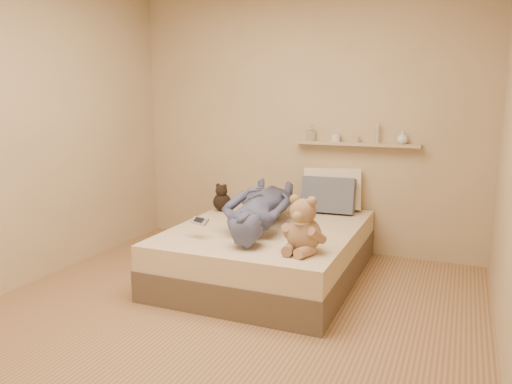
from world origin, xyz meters
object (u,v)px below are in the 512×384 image
at_px(game_console, 199,221).
at_px(teddy_bear, 303,229).
at_px(person, 260,205).
at_px(pillow_grey, 328,195).
at_px(bed, 268,251).
at_px(dark_plush, 222,199).
at_px(pillow_cream, 332,190).
at_px(wall_shelf, 356,144).

height_order(game_console, teddy_bear, teddy_bear).
bearing_deg(person, game_console, 48.81).
distance_m(teddy_bear, pillow_grey, 1.28).
relative_size(bed, dark_plush, 7.03).
height_order(game_console, person, person).
relative_size(game_console, teddy_bear, 0.39).
relative_size(teddy_bear, person, 0.28).
bearing_deg(bed, person, -163.03).
height_order(teddy_bear, dark_plush, teddy_bear).
distance_m(game_console, pillow_cream, 1.56).
bearing_deg(game_console, person, 60.44).
distance_m(dark_plush, wall_shelf, 1.41).
bearing_deg(pillow_cream, person, -115.92).
distance_m(pillow_cream, pillow_grey, 0.14).
height_order(pillow_grey, wall_shelf, wall_shelf).
bearing_deg(pillow_cream, dark_plush, -154.27).
relative_size(person, wall_shelf, 1.27).
distance_m(bed, game_console, 0.76).
xyz_separation_m(game_console, teddy_bear, (0.86, -0.03, 0.04)).
xyz_separation_m(teddy_bear, wall_shelf, (0.06, 1.49, 0.48)).
bearing_deg(person, pillow_grey, -131.89).
height_order(dark_plush, wall_shelf, wall_shelf).
bearing_deg(game_console, bed, 56.05).
xyz_separation_m(person, wall_shelf, (0.62, 0.93, 0.47)).
bearing_deg(person, bed, -174.65).
xyz_separation_m(game_console, dark_plush, (-0.26, 0.91, -0.02)).
bearing_deg(person, wall_shelf, -135.32).
xyz_separation_m(game_console, pillow_cream, (0.71, 1.38, 0.06)).
bearing_deg(bed, wall_shelf, 58.82).
bearing_deg(person, pillow_cream, -127.55).
bearing_deg(teddy_bear, bed, 130.03).
height_order(person, wall_shelf, wall_shelf).
xyz_separation_m(bed, game_console, (-0.37, -0.55, 0.36)).
height_order(teddy_bear, pillow_grey, teddy_bear).
height_order(game_console, wall_shelf, wall_shelf).
bearing_deg(teddy_bear, game_console, 177.70).
distance_m(game_console, person, 0.61).
bearing_deg(pillow_cream, bed, -112.47).
xyz_separation_m(teddy_bear, pillow_grey, (-0.15, 1.28, -0.00)).
bearing_deg(game_console, wall_shelf, 57.76).
bearing_deg(game_console, dark_plush, 105.81).
height_order(bed, wall_shelf, wall_shelf).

